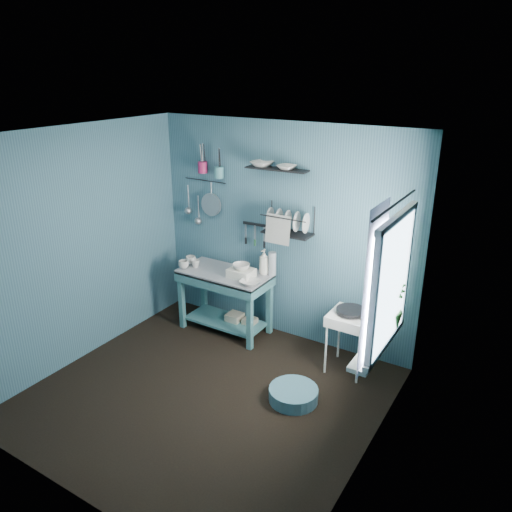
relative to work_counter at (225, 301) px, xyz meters
The scene contains 36 objects.
floor 1.37m from the work_counter, 63.46° to the right, with size 3.20×3.20×0.00m, color black.
ceiling 2.49m from the work_counter, 63.46° to the right, with size 3.20×3.20×0.00m, color silver.
wall_back 1.10m from the work_counter, 29.15° to the left, with size 3.20×3.20×0.00m, color #345A6B.
wall_front 2.87m from the work_counter, 77.64° to the right, with size 3.20×3.20×0.00m, color #345A6B.
wall_left 1.78m from the work_counter, 130.84° to the right, with size 3.00×3.00×0.00m, color #345A6B.
wall_right 2.63m from the work_counter, 28.22° to the right, with size 3.00×3.00×0.00m, color #345A6B.
work_counter is the anchor object (origin of this frame).
mug_left 0.66m from the work_counter, 161.57° to the right, with size 0.12×0.12×0.10m, color beige.
mug_mid 0.58m from the work_counter, behind, with size 0.10×0.10×0.09m, color beige.
mug_right 0.66m from the work_counter, behind, with size 0.12×0.12×0.10m, color beige.
wash_tub 0.50m from the work_counter, ahead, with size 0.28×0.22×0.10m, color silver.
tub_bowl 0.57m from the work_counter, ahead, with size 0.20×0.20×0.06m, color beige.
soap_bottle 0.71m from the work_counter, 25.46° to the left, with size 0.12×0.12×0.30m, color silver.
water_bottle 0.77m from the work_counter, 22.93° to the left, with size 0.09×0.09×0.28m, color #A1AAB3.
counter_bowl 0.63m from the work_counter, 18.43° to the right, with size 0.22×0.22×0.05m, color beige.
hotplate_stand 1.59m from the work_counter, ahead, with size 0.41×0.41×0.66m, color white.
frying_pan 1.62m from the work_counter, ahead, with size 0.30×0.30×0.04m, color black.
knife_strip 1.01m from the work_counter, 50.49° to the left, with size 0.32×0.02×0.03m, color black.
dish_rack 1.32m from the work_counter, 15.29° to the left, with size 0.55×0.24×0.32m, color black.
upper_shelf 1.73m from the work_counter, 22.05° to the left, with size 0.70×0.18×0.01m, color black.
shelf_bowl_left 1.77m from the work_counter, 31.36° to the left, with size 0.23×0.23×0.06m, color beige.
shelf_bowl_right 1.77m from the work_counter, 18.51° to the left, with size 0.20×0.20×0.05m, color beige.
utensil_cup_magenta 1.62m from the work_counter, 151.45° to the left, with size 0.11×0.11×0.13m, color #AB1F53.
utensil_cup_teal 1.53m from the work_counter, 131.63° to the left, with size 0.11×0.11×0.13m, color teal.
colander 1.18m from the work_counter, 143.16° to the left, with size 0.28×0.28×0.03m, color #9FA0A6.
ladle_outer 1.37m from the work_counter, 158.42° to the left, with size 0.01×0.01×0.30m, color #9FA0A6.
ladle_inner 1.20m from the work_counter, 153.45° to the left, with size 0.01×0.01×0.30m, color #9FA0A6.
hook_rail 1.47m from the work_counter, 147.24° to the left, with size 0.01×0.01×0.60m, color black.
window_glass 2.50m from the work_counter, 18.42° to the right, with size 1.10×1.10×0.00m, color white.
windowsill 2.25m from the work_counter, 19.12° to the right, with size 0.16×0.95×0.04m, color white.
curtain 2.57m from the work_counter, 25.91° to the right, with size 1.35×1.35×0.00m, color white.
curtain_rod 2.80m from the work_counter, 18.79° to the right, with size 0.02×0.02×1.05m, color black.
potted_plant 2.23m from the work_counter, 12.11° to the right, with size 0.26×0.26×0.47m, color #38702D.
storage_tin_large 0.29m from the work_counter, 26.57° to the left, with size 0.18×0.18×0.22m, color gray.
storage_tin_small 0.42m from the work_counter, 14.93° to the left, with size 0.15×0.15×0.20m, color gray.
floor_basin 1.60m from the work_counter, 30.40° to the right, with size 0.48×0.48×0.13m, color teal.
Camera 1 is at (2.56, -3.23, 3.03)m, focal length 35.00 mm.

